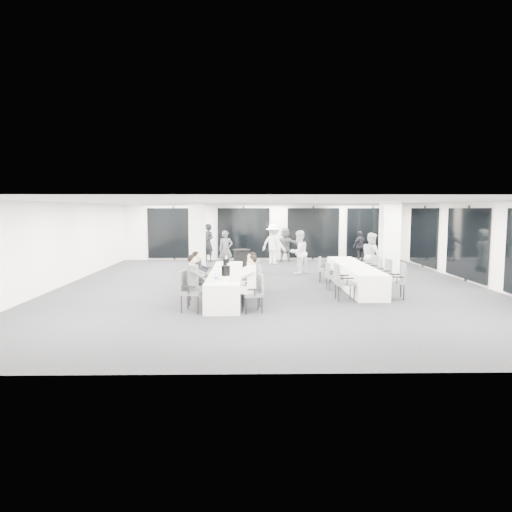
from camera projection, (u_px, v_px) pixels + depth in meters
The scene contains 43 objects.
room at pixel (295, 242), 16.10m from camera, with size 14.04×16.04×2.84m.
column_left at pixel (197, 238), 18.11m from camera, with size 0.60×0.60×2.80m, color white.
column_right at pixel (389, 242), 16.05m from camera, with size 0.60×0.60×2.80m, color white.
banquet_table_main at pixel (226, 284), 13.44m from camera, with size 0.90×5.00×0.75m, color white.
banquet_table_side at pixel (354, 276), 14.97m from camera, with size 0.90×5.00×0.75m, color white.
cocktail_table at pixel (241, 262), 17.93m from camera, with size 0.71×0.71×0.98m.
chair_main_left_near at pixel (189, 288), 11.46m from camera, with size 0.63×0.66×1.03m.
chair_main_left_second at pixel (193, 284), 12.33m from camera, with size 0.54×0.58×0.96m.
chair_main_left_mid at pixel (196, 280), 13.01m from camera, with size 0.53×0.58×0.95m.
chair_main_left_fourth at pixel (200, 277), 13.87m from camera, with size 0.51×0.54×0.87m.
chair_main_left_far at pixel (203, 271), 14.96m from camera, with size 0.55×0.59×0.95m.
chair_main_right_near at pixel (255, 291), 11.39m from camera, with size 0.57×0.60×0.95m.
chair_main_right_second at pixel (255, 285), 12.13m from camera, with size 0.52×0.58×1.00m.
chair_main_right_mid at pixel (254, 279), 13.20m from camera, with size 0.57×0.60×0.96m.
chair_main_right_fourth at pixel (254, 274), 14.08m from camera, with size 0.55×0.61×1.02m.
chair_main_right_far at pixel (254, 271), 14.96m from camera, with size 0.52×0.56×0.92m.
chair_side_left_near at pixel (342, 280), 12.86m from camera, with size 0.53×0.59×1.02m.
chair_side_left_mid at pixel (331, 274), 14.50m from camera, with size 0.46×0.51×0.87m.
chair_side_left_far at pixel (323, 268), 16.07m from camera, with size 0.55×0.57×0.89m.
chair_side_right_near at pixel (398, 279), 13.10m from camera, with size 0.57×0.62×1.02m.
chair_side_right_mid at pixel (384, 272), 14.47m from camera, with size 0.54×0.59×0.99m.
chair_side_right_far at pixel (371, 267), 15.93m from camera, with size 0.55×0.59×0.96m.
seated_guest_a at pixel (196, 280), 11.42m from camera, with size 0.50×0.38×1.44m.
seated_guest_b at pixel (199, 274), 12.32m from camera, with size 0.50×0.38×1.44m.
seated_guest_c at pixel (249, 280), 11.34m from camera, with size 0.50×0.38×1.44m.
seated_guest_d at pixel (249, 275), 12.11m from camera, with size 0.50×0.38×1.44m.
standing_guest_a at pixel (226, 247), 19.53m from camera, with size 0.68×0.55×1.86m, color #515358.
standing_guest_b at pixel (299, 249), 17.93m from camera, with size 0.94×0.57×1.95m, color white.
standing_guest_c at pixel (274, 241), 21.20m from camera, with size 1.36×0.69×2.11m, color white.
standing_guest_d at pixel (360, 244), 22.11m from camera, with size 1.00×0.56×1.71m, color black.
standing_guest_e at pixel (388, 248), 18.60m from camera, with size 0.96×0.58×1.98m, color #515358.
standing_guest_f at pixel (285, 242), 22.21m from camera, with size 1.73×0.66×1.88m, color #515358.
standing_guest_g at pixel (208, 240), 22.13m from camera, with size 0.76×0.62×2.09m, color black.
standing_guest_h at pixel (372, 252), 17.09m from camera, with size 0.92×0.56×1.91m, color white.
ice_bucket_near at pixel (226, 271), 12.50m from camera, with size 0.24×0.24×0.27m, color black.
ice_bucket_far at pixel (226, 263), 14.56m from camera, with size 0.20×0.20×0.23m, color black.
water_bottle_a at pixel (216, 277), 11.50m from camera, with size 0.07×0.07×0.21m, color silver.
water_bottle_b at pixel (228, 267), 13.57m from camera, with size 0.07×0.07×0.21m, color silver.
water_bottle_c at pixel (226, 259), 15.46m from camera, with size 0.08×0.08×0.24m, color silver.
plate_a at pixel (219, 280), 11.71m from camera, with size 0.21×0.21×0.03m.
plate_b at pixel (232, 280), 11.69m from camera, with size 0.21×0.21×0.03m.
plate_c at pixel (226, 273), 12.97m from camera, with size 0.18×0.18×0.03m.
wine_glass at pixel (232, 277), 11.29m from camera, with size 0.08×0.08×0.21m.
Camera 1 is at (-0.79, -14.93, 2.59)m, focal length 32.00 mm.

